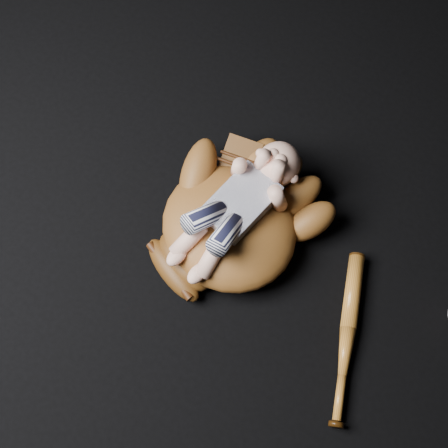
{
  "coord_description": "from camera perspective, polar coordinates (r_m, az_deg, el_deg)",
  "views": [
    {
      "loc": [
        0.14,
        -0.45,
        1.38
      ],
      "look_at": [
        -0.18,
        0.02,
        0.08
      ],
      "focal_mm": 50.0,
      "sensor_mm": 36.0,
      "label": 1
    }
  ],
  "objects": [
    {
      "name": "newborn_baby",
      "position": [
        1.38,
        0.76,
        1.29
      ],
      "size": [
        0.22,
        0.4,
        0.16
      ],
      "primitive_type": null,
      "rotation": [
        0.0,
        0.0,
        -0.12
      ],
      "color": "#EFB29A",
      "rests_on": "baseball_glove"
    },
    {
      "name": "baseball_glove",
      "position": [
        1.43,
        0.48,
        -0.04
      ],
      "size": [
        0.54,
        0.57,
        0.14
      ],
      "primitive_type": null,
      "rotation": [
        0.0,
        0.0,
        -0.34
      ],
      "color": "brown",
      "rests_on": "ground"
    },
    {
      "name": "baseball_bat",
      "position": [
        1.43,
        11.18,
        -10.18
      ],
      "size": [
        0.19,
        0.38,
        0.04
      ],
      "primitive_type": null,
      "rotation": [
        0.0,
        0.0,
        0.4
      ],
      "color": "#AE6821",
      "rests_on": "ground"
    }
  ]
}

